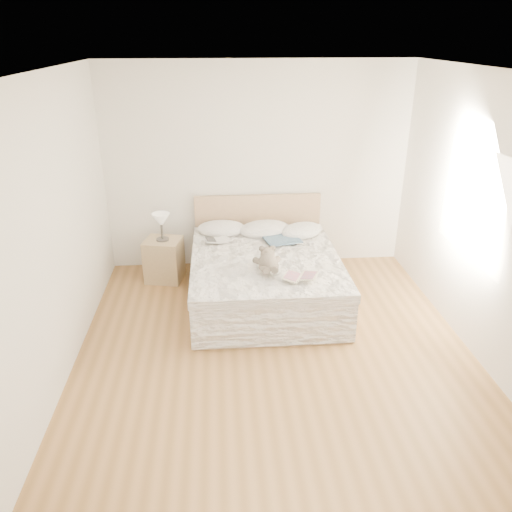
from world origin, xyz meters
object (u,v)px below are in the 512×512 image
Objects in this scene: nightstand at (164,260)px; teddy_bear at (268,268)px; table_lamp at (161,221)px; childrens_book at (300,277)px; bed at (264,275)px; photo_book at (217,240)px.

teddy_bear is (1.24, -1.12, 0.37)m from nightstand.
table_lamp is 2.05m from childrens_book.
bed is 0.86m from childrens_book.
bed is at bearing -44.28° from photo_book.
photo_book is (0.69, -0.24, 0.35)m from nightstand.
bed is 0.64m from teddy_bear.
nightstand is 1.84× the size of photo_book.
table_lamp reaches higher than photo_book.
childrens_book is (0.87, -1.09, 0.00)m from photo_book.
table_lamp is 0.75m from photo_book.
photo_book is at bearing -19.13° from nightstand.
bed is at bearing 137.48° from childrens_book.
bed reaches higher than nightstand.
table_lamp is at bearing 148.63° from photo_book.
bed reaches higher than photo_book.
photo_book is 0.86× the size of childrens_book.
table_lamp reaches higher than teddy_bear.
childrens_book reaches higher than nightstand.
nightstand is (-1.26, 0.59, -0.03)m from bed.
photo_book is at bearing -18.85° from table_lamp.
childrens_book is at bearing -40.29° from nightstand.
teddy_bear is at bearing -42.12° from table_lamp.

